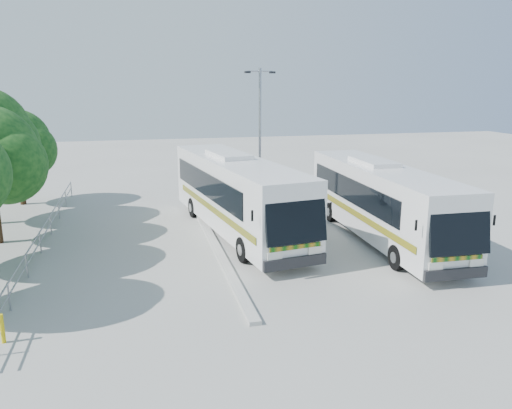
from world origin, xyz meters
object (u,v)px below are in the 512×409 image
object	(u,v)px
tree_far_e	(18,142)
bollard	(2,329)
coach_main	(236,193)
lamppost	(260,130)
coach_adjacent	(381,200)

from	to	relation	value
tree_far_e	bollard	distance (m)	19.09
bollard	tree_far_e	bearing A→B (deg)	98.97
coach_main	lamppost	bearing A→B (deg)	57.75
tree_far_e	coach_main	xyz separation A→B (m)	(11.79, -9.14, -1.84)
coach_adjacent	lamppost	xyz separation A→B (m)	(-3.72, 9.23, 2.66)
coach_adjacent	bollard	world-z (taller)	coach_adjacent
lamppost	bollard	size ratio (longest dim) A/B	9.31
coach_adjacent	lamppost	bearing A→B (deg)	113.45
coach_main	lamppost	size ratio (longest dim) A/B	1.65
coach_adjacent	lamppost	size ratio (longest dim) A/B	1.54
tree_far_e	lamppost	xyz separation A→B (m)	(14.63, -2.64, 0.71)
coach_main	bollard	distance (m)	13.03
bollard	coach_adjacent	bearing A→B (deg)	23.41
bollard	coach_main	bearing A→B (deg)	46.73
coach_main	coach_adjacent	world-z (taller)	coach_main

